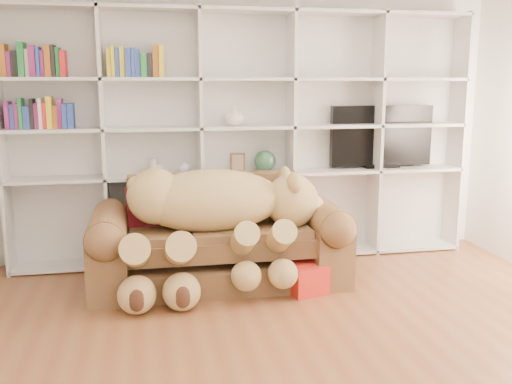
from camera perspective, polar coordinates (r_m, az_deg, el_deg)
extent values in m
plane|color=brown|center=(3.65, 5.71, -17.32)|extent=(5.00, 5.00, 0.00)
cube|color=white|center=(5.66, -1.35, 7.16)|extent=(5.00, 0.02, 2.70)
cube|color=silver|center=(5.64, -1.28, 5.62)|extent=(4.40, 0.03, 2.40)
cube|color=silver|center=(5.54, -24.07, 4.58)|extent=(0.03, 0.35, 2.40)
cube|color=silver|center=(5.41, -14.94, 5.03)|extent=(0.03, 0.35, 2.40)
cube|color=silver|center=(5.43, -5.59, 5.36)|extent=(0.03, 0.35, 2.40)
cube|color=silver|center=(5.58, 3.48, 5.54)|extent=(0.03, 0.35, 2.40)
cube|color=silver|center=(5.86, 11.88, 5.59)|extent=(0.03, 0.35, 2.40)
cube|color=silver|center=(6.25, 19.37, 5.53)|extent=(0.03, 0.35, 2.40)
cube|color=silver|center=(5.72, -0.95, -6.29)|extent=(4.40, 0.35, 0.03)
cube|color=silver|center=(5.53, -0.98, 1.85)|extent=(4.40, 0.35, 0.03)
cube|color=silver|center=(5.48, -1.00, 6.51)|extent=(4.40, 0.35, 0.03)
cube|color=silver|center=(5.46, -1.01, 11.22)|extent=(4.40, 0.35, 0.03)
cube|color=silver|center=(5.50, -1.04, 17.70)|extent=(4.40, 0.35, 0.03)
cube|color=brown|center=(5.02, -3.67, -7.86)|extent=(2.06, 0.84, 0.22)
cube|color=brown|center=(4.91, -3.68, -4.34)|extent=(1.53, 0.69, 0.29)
cube|color=brown|center=(5.23, -4.26, -1.06)|extent=(1.53, 0.20, 0.54)
cube|color=brown|center=(4.94, -14.44, -6.51)|extent=(0.31, 0.93, 0.54)
cube|color=brown|center=(5.16, 6.58, -5.48)|extent=(0.31, 0.93, 0.54)
cylinder|color=brown|center=(4.87, -14.59, -3.48)|extent=(0.31, 0.88, 0.31)
cylinder|color=brown|center=(5.09, 6.64, -2.57)|extent=(0.31, 0.88, 0.31)
ellipsoid|color=tan|center=(4.80, -4.49, -0.84)|extent=(1.22, 0.59, 0.53)
sphere|color=tan|center=(4.76, -10.05, -0.43)|extent=(0.46, 0.46, 0.46)
sphere|color=tan|center=(4.93, 3.57, -0.88)|extent=(0.46, 0.46, 0.46)
sphere|color=#D8B18E|center=(4.99, 5.55, -1.51)|extent=(0.23, 0.23, 0.23)
sphere|color=#3E2316|center=(5.02, 6.53, -1.58)|extent=(0.07, 0.07, 0.07)
ellipsoid|color=tan|center=(4.73, 3.84, 0.96)|extent=(0.11, 0.18, 0.18)
ellipsoid|color=tan|center=(5.04, 2.90, 1.59)|extent=(0.11, 0.18, 0.18)
sphere|color=tan|center=(4.74, -11.86, 0.63)|extent=(0.16, 0.16, 0.16)
cylinder|color=tan|center=(4.59, -1.36, -4.99)|extent=(0.20, 0.56, 0.41)
cylinder|color=tan|center=(4.65, 2.23, -4.80)|extent=(0.20, 0.56, 0.41)
cylinder|color=tan|center=(4.54, -11.94, -5.96)|extent=(0.23, 0.65, 0.48)
cylinder|color=tan|center=(4.55, -7.68, -5.80)|extent=(0.23, 0.65, 0.48)
sphere|color=tan|center=(4.49, -0.96, -8.45)|extent=(0.24, 0.24, 0.24)
sphere|color=tan|center=(4.55, 2.73, -8.21)|extent=(0.24, 0.24, 0.24)
sphere|color=tan|center=(4.46, -11.83, -9.98)|extent=(0.29, 0.29, 0.29)
sphere|color=tan|center=(4.47, -7.44, -9.81)|extent=(0.29, 0.29, 0.29)
cube|color=#611013|center=(5.02, -10.66, -1.59)|extent=(0.40, 0.25, 0.40)
cube|color=red|center=(4.80, 5.00, -8.60)|extent=(0.36, 0.35, 0.24)
cube|color=black|center=(5.94, 12.41, 5.53)|extent=(1.06, 0.08, 0.61)
cube|color=black|center=(5.97, 12.29, 2.62)|extent=(0.35, 0.18, 0.04)
cube|color=#54371D|center=(5.50, -1.86, 3.00)|extent=(0.15, 0.06, 0.18)
sphere|color=#2D583C|center=(5.55, 0.91, 3.12)|extent=(0.21, 0.21, 0.21)
cylinder|color=beige|center=(5.43, -10.26, 2.51)|extent=(0.09, 0.09, 0.16)
cylinder|color=beige|center=(5.44, -9.75, 2.25)|extent=(0.07, 0.07, 0.10)
sphere|color=silver|center=(5.45, -7.13, 2.40)|extent=(0.11, 0.11, 0.11)
imported|color=silver|center=(5.45, -2.21, 7.61)|extent=(0.21, 0.21, 0.18)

